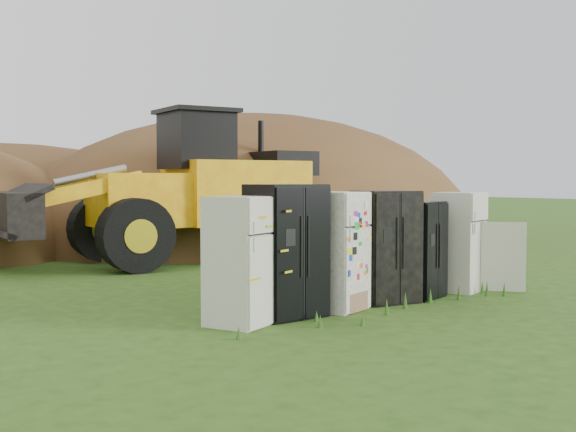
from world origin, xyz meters
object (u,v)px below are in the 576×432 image
fridge_black_right (418,250)px  wheel_loader (160,186)px  fridge_leftmost (240,261)px  fridge_open_door (458,242)px  fridge_black_side (286,251)px  fridge_sticker (336,251)px  fridge_dark_mid (386,246)px

fridge_black_right → wheel_loader: (-1.08, 7.24, 1.06)m
fridge_leftmost → fridge_open_door: (4.95, 0.02, -0.00)m
fridge_black_right → fridge_leftmost: bearing=166.0°
fridge_leftmost → fridge_black_side: bearing=-16.8°
fridge_sticker → fridge_black_right: 1.92m
fridge_sticker → wheel_loader: size_ratio=0.24×
fridge_black_side → fridge_black_right: size_ratio=1.19×
wheel_loader → fridge_leftmost: bearing=-102.9°
fridge_leftmost → wheel_loader: wheel_loader is taller
fridge_black_right → fridge_open_door: fridge_open_door is taller
fridge_black_side → fridge_leftmost: bearing=-174.4°
fridge_leftmost → wheel_loader: size_ratio=0.23×
fridge_leftmost → fridge_dark_mid: fridge_dark_mid is taller
fridge_sticker → fridge_open_door: 3.07m
fridge_sticker → fridge_black_side: bearing=160.2°
fridge_black_side → fridge_open_door: (4.05, -0.05, -0.09)m
fridge_black_side → fridge_open_door: fridge_black_side is taller
fridge_leftmost → fridge_sticker: (1.88, 0.03, 0.02)m
fridge_leftmost → fridge_dark_mid: bearing=-20.9°
fridge_black_side → fridge_sticker: (0.98, -0.05, -0.06)m
fridge_black_side → fridge_black_right: fridge_black_side is taller
fridge_sticker → wheel_loader: wheel_loader is taller
fridge_black_side → fridge_sticker: fridge_black_side is taller
fridge_dark_mid → wheel_loader: size_ratio=0.24×
fridge_dark_mid → wheel_loader: (-0.30, 7.20, 0.96)m
fridge_sticker → fridge_black_right: fridge_sticker is taller
fridge_black_side → fridge_open_door: 4.05m
fridge_open_door → fridge_dark_mid: bearing=163.3°
fridge_open_door → fridge_black_right: bearing=164.7°
fridge_black_side → fridge_black_right: 2.91m
fridge_black_side → fridge_dark_mid: fridge_black_side is taller
wheel_loader → fridge_black_right: bearing=-73.8°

